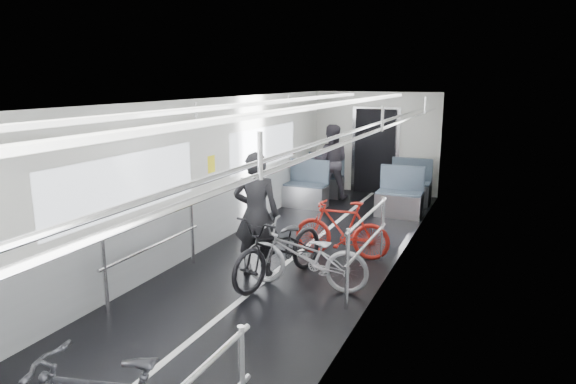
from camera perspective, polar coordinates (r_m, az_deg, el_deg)
name	(u,v)px	position (r m, az deg, el deg)	size (l,w,h in m)	color
car_shell	(290,188)	(7.54, 0.20, 0.47)	(3.02, 14.01, 2.41)	black
bike_right_mid	(305,256)	(6.72, 1.86, -7.12)	(0.59, 1.69, 0.89)	#A1A0A5
bike_right_far	(342,229)	(7.92, 6.00, -4.10)	(0.42, 1.49, 0.89)	red
bike_aisle	(280,247)	(6.94, -0.87, -6.18)	(0.63, 1.82, 0.96)	black
person_standing	(256,214)	(7.08, -3.55, -2.49)	(0.64, 0.42, 1.74)	black
person_seated	(331,162)	(11.76, 4.78, 3.39)	(0.82, 0.64, 1.69)	#322F37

